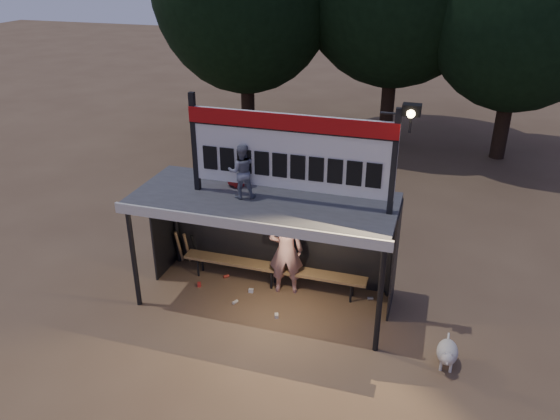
% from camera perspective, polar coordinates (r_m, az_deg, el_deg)
% --- Properties ---
extents(ground, '(80.00, 80.00, 0.00)m').
position_cam_1_polar(ground, '(11.43, -1.57, -9.33)').
color(ground, brown).
rests_on(ground, ground).
extents(player, '(0.80, 0.62, 1.95)m').
position_cam_1_polar(player, '(11.19, 0.62, -4.27)').
color(player, silver).
rests_on(player, ground).
extents(child_a, '(0.61, 0.55, 1.04)m').
position_cam_1_polar(child_a, '(10.11, -4.02, 4.05)').
color(child_a, gray).
rests_on(child_a, dugout_shelter).
extents(child_b, '(0.59, 0.58, 1.03)m').
position_cam_1_polar(child_b, '(10.65, -4.73, 5.12)').
color(child_b, '#A41A19').
rests_on(child_b, dugout_shelter).
extents(dugout_shelter, '(5.10, 2.08, 2.32)m').
position_cam_1_polar(dugout_shelter, '(10.69, -1.27, -0.47)').
color(dugout_shelter, '#3C3D3F').
rests_on(dugout_shelter, ground).
extents(scoreboard_assembly, '(4.10, 0.27, 1.99)m').
position_cam_1_polar(scoreboard_assembly, '(9.75, 1.31, 6.31)').
color(scoreboard_assembly, black).
rests_on(scoreboard_assembly, dugout_shelter).
extents(bench, '(4.00, 0.35, 0.48)m').
position_cam_1_polar(bench, '(11.63, -0.73, -6.10)').
color(bench, olive).
rests_on(bench, ground).
extents(dog, '(0.36, 0.81, 0.49)m').
position_cam_1_polar(dog, '(10.10, 17.08, -14.09)').
color(dog, beige).
rests_on(dog, ground).
extents(bats, '(0.48, 0.32, 0.84)m').
position_cam_1_polar(bats, '(12.57, -9.67, -3.91)').
color(bats, '#997347').
rests_on(bats, ground).
extents(litter, '(3.72, 1.25, 0.08)m').
position_cam_1_polar(litter, '(11.53, -2.29, -8.78)').
color(litter, red).
rests_on(litter, ground).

